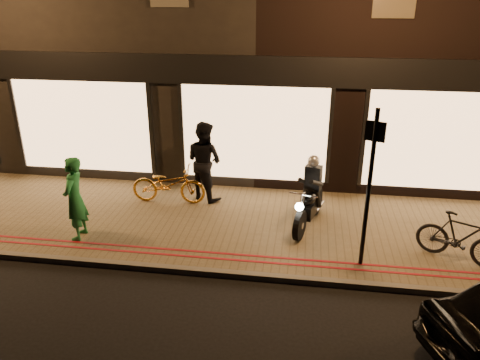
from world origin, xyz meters
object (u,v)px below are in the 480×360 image
object	(u,v)px
sign_post	(370,182)
person_green	(75,199)
bicycle_gold	(169,184)
motorcycle	(310,199)

from	to	relation	value
sign_post	person_green	bearing A→B (deg)	178.17
bicycle_gold	person_green	world-z (taller)	person_green
motorcycle	person_green	size ratio (longest dim) A/B	1.08
sign_post	bicycle_gold	size ratio (longest dim) A/B	1.68
motorcycle	person_green	xyz separation A→B (m)	(-4.73, -1.24, 0.27)
sign_post	bicycle_gold	bearing A→B (deg)	153.96
motorcycle	sign_post	distance (m)	2.04
motorcycle	sign_post	world-z (taller)	sign_post
person_green	motorcycle	bearing A→B (deg)	101.07
bicycle_gold	person_green	distance (m)	2.42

